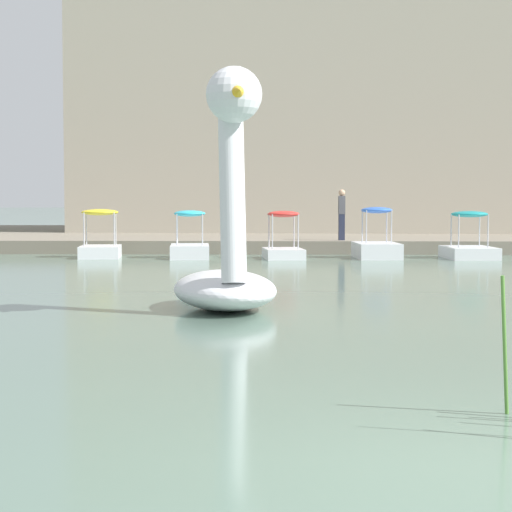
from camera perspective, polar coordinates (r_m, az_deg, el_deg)
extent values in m
plane|color=#567060|center=(6.80, 15.02, -12.63)|extent=(411.99, 411.99, 0.00)
cube|color=slate|center=(41.86, 3.86, 1.16)|extent=(128.98, 19.49, 0.45)
ellipsoid|color=white|center=(16.21, -1.89, -2.03)|extent=(2.26, 3.22, 0.66)
cylinder|color=white|center=(15.21, -1.43, 3.96)|extent=(0.56, 0.90, 3.00)
sphere|color=white|center=(15.08, -1.32, 9.62)|extent=(1.04, 1.04, 0.89)
cone|color=yellow|center=(14.73, -1.13, 9.77)|extent=(0.59, 0.68, 0.49)
cube|color=white|center=(30.75, 12.60, 0.20)|extent=(1.59, 2.35, 0.37)
ellipsoid|color=teal|center=(30.70, 12.63, 2.45)|extent=(1.22, 1.32, 0.20)
cylinder|color=#B7B7BF|center=(31.09, 11.57, 1.53)|extent=(0.04, 0.04, 1.03)
cylinder|color=#B7B7BF|center=(31.31, 13.20, 1.52)|extent=(0.04, 0.04, 1.03)
cylinder|color=#B7B7BF|center=(30.12, 12.01, 1.47)|extent=(0.04, 0.04, 1.03)
cylinder|color=#B7B7BF|center=(30.35, 13.69, 1.46)|extent=(0.04, 0.04, 1.03)
cube|color=white|center=(30.38, 7.21, 0.33)|extent=(1.45, 2.35, 0.49)
ellipsoid|color=blue|center=(30.34, 7.23, 2.73)|extent=(1.05, 1.13, 0.20)
cylinder|color=#B7B7BF|center=(30.71, 6.37, 1.79)|extent=(0.04, 0.04, 1.03)
cylinder|color=#B7B7BF|center=(30.84, 7.81, 1.78)|extent=(0.04, 0.04, 1.03)
cylinder|color=#B7B7BF|center=(29.87, 6.61, 1.74)|extent=(0.04, 0.04, 1.03)
cylinder|color=#B7B7BF|center=(30.00, 8.09, 1.73)|extent=(0.04, 0.04, 1.03)
cube|color=white|center=(29.92, 1.64, 0.15)|extent=(1.40, 2.02, 0.32)
ellipsoid|color=red|center=(29.88, 1.65, 2.52)|extent=(1.15, 1.31, 0.20)
cylinder|color=#B7B7BF|center=(30.32, 0.78, 1.52)|extent=(0.04, 0.04, 1.08)
cylinder|color=#B7B7BF|center=(30.42, 2.28, 1.52)|extent=(0.04, 0.04, 1.08)
cylinder|color=#B7B7BF|center=(29.37, 0.99, 1.45)|extent=(0.04, 0.04, 1.08)
cylinder|color=#B7B7BF|center=(29.47, 2.54, 1.46)|extent=(0.04, 0.04, 1.08)
cube|color=white|center=(30.23, -3.98, 0.27)|extent=(1.40, 2.29, 0.43)
ellipsoid|color=#2DB7D1|center=(30.19, -3.99, 2.55)|extent=(1.10, 1.22, 0.20)
cylinder|color=#B7B7BF|center=(30.66, -4.72, 1.63)|extent=(0.04, 0.04, 0.99)
cylinder|color=#B7B7BF|center=(30.65, -3.23, 1.64)|extent=(0.04, 0.04, 0.99)
cylinder|color=#B7B7BF|center=(29.75, -4.76, 1.58)|extent=(0.04, 0.04, 0.99)
cylinder|color=#B7B7BF|center=(29.74, -3.22, 1.59)|extent=(0.04, 0.04, 0.99)
cube|color=white|center=(30.82, -9.28, 0.25)|extent=(1.47, 2.10, 0.38)
ellipsoid|color=yellow|center=(30.78, -9.30, 2.60)|extent=(1.29, 1.18, 0.20)
cylinder|color=#B7B7BF|center=(31.25, -10.10, 1.62)|extent=(0.04, 0.04, 1.07)
cylinder|color=#B7B7BF|center=(31.18, -8.37, 1.63)|extent=(0.04, 0.04, 1.07)
cylinder|color=#B7B7BF|center=(30.41, -10.24, 1.57)|extent=(0.04, 0.04, 1.07)
cylinder|color=#B7B7BF|center=(30.34, -8.47, 1.58)|extent=(0.04, 0.04, 1.07)
cylinder|color=#4C3823|center=(42.41, 11.18, 3.85)|extent=(0.50, 0.50, 3.56)
ellipsoid|color=#427A33|center=(42.51, 11.22, 7.29)|extent=(7.24, 7.38, 4.75)
cube|color=#23283D|center=(32.95, 5.14, 1.73)|extent=(0.22, 0.20, 0.90)
cube|color=#4C4C51|center=(32.93, 5.14, 3.05)|extent=(0.24, 0.23, 0.62)
sphere|color=tan|center=(32.93, 5.15, 3.79)|extent=(0.23, 0.23, 0.23)
cube|color=#B2A893|center=(46.42, 3.52, 8.91)|extent=(21.37, 14.82, 11.72)
cylinder|color=#4C7F33|center=(8.52, 14.63, -5.18)|extent=(0.11, 0.12, 1.21)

